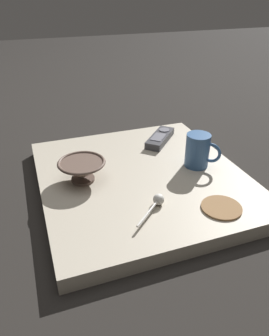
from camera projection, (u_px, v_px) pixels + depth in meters
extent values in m
plane|color=black|center=(141.00, 185.00, 0.95)|extent=(6.00, 6.00, 0.00)
cube|color=#B7AD99|center=(141.00, 179.00, 0.94)|extent=(0.57, 0.62, 0.04)
cylinder|color=brown|center=(83.00, 179.00, 0.90)|extent=(0.06, 0.06, 0.01)
cone|color=brown|center=(82.00, 170.00, 0.88)|extent=(0.13, 0.13, 0.05)
torus|color=brown|center=(81.00, 163.00, 0.87)|extent=(0.13, 0.13, 0.01)
cylinder|color=#33598C|center=(197.00, 150.00, 0.95)|extent=(0.07, 0.07, 0.10)
torus|color=#33598C|center=(211.00, 153.00, 0.93)|extent=(0.05, 0.05, 0.06)
cylinder|color=silver|center=(148.00, 213.00, 0.75)|extent=(0.08, 0.08, 0.01)
sphere|color=silver|center=(159.00, 199.00, 0.80)|extent=(0.03, 0.03, 0.03)
cube|color=#38383D|center=(160.00, 138.00, 1.11)|extent=(0.15, 0.15, 0.02)
cylinder|color=slate|center=(164.00, 130.00, 1.14)|extent=(0.04, 0.04, 0.00)
cube|color=slate|center=(158.00, 137.00, 1.09)|extent=(0.07, 0.07, 0.00)
cylinder|color=olive|center=(221.00, 207.00, 0.79)|extent=(0.10, 0.10, 0.01)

